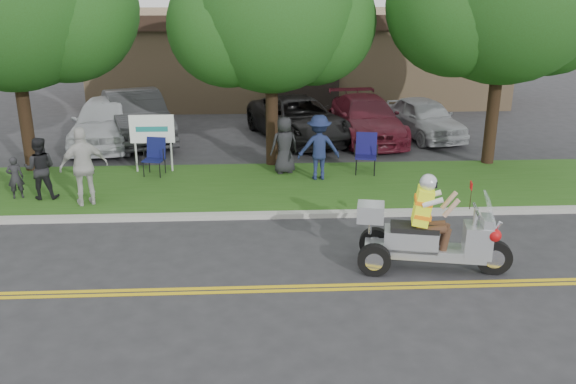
{
  "coord_description": "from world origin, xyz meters",
  "views": [
    {
      "loc": [
        0.06,
        -10.36,
        5.29
      ],
      "look_at": [
        0.7,
        2.0,
        1.0
      ],
      "focal_mm": 38.0,
      "sensor_mm": 36.0,
      "label": 1
    }
  ],
  "objects_px": {
    "spectator_adult_mid": "(40,168)",
    "parked_car_left": "(136,116)",
    "parked_car_far_left": "(106,121)",
    "spectator_adult_right": "(84,166)",
    "lawn_chair_b": "(366,150)",
    "parked_car_right": "(366,118)",
    "parked_car_mid": "(298,119)",
    "parked_car_far_right": "(424,118)",
    "trike_scooter": "(426,237)",
    "lawn_chair_a": "(155,154)"
  },
  "relations": [
    {
      "from": "trike_scooter",
      "to": "lawn_chair_b",
      "type": "xyz_separation_m",
      "value": [
        -0.1,
        6.06,
        0.06
      ]
    },
    {
      "from": "parked_car_far_left",
      "to": "parked_car_left",
      "type": "bearing_deg",
      "value": 32.42
    },
    {
      "from": "spectator_adult_mid",
      "to": "parked_car_far_right",
      "type": "bearing_deg",
      "value": -156.43
    },
    {
      "from": "lawn_chair_b",
      "to": "parked_car_mid",
      "type": "xyz_separation_m",
      "value": [
        -1.65,
        4.33,
        -0.01
      ]
    },
    {
      "from": "parked_car_right",
      "to": "lawn_chair_b",
      "type": "bearing_deg",
      "value": -104.76
    },
    {
      "from": "parked_car_left",
      "to": "spectator_adult_right",
      "type": "bearing_deg",
      "value": -110.38
    },
    {
      "from": "parked_car_mid",
      "to": "parked_car_far_right",
      "type": "bearing_deg",
      "value": -16.61
    },
    {
      "from": "spectator_adult_mid",
      "to": "parked_car_left",
      "type": "bearing_deg",
      "value": -106.02
    },
    {
      "from": "trike_scooter",
      "to": "parked_car_far_left",
      "type": "xyz_separation_m",
      "value": [
        -8.28,
        9.9,
        0.15
      ]
    },
    {
      "from": "parked_car_far_left",
      "to": "parked_car_right",
      "type": "xyz_separation_m",
      "value": [
        8.93,
        0.46,
        -0.1
      ]
    },
    {
      "from": "parked_car_left",
      "to": "parked_car_far_right",
      "type": "xyz_separation_m",
      "value": [
        10.13,
        -0.08,
        -0.15
      ]
    },
    {
      "from": "parked_car_left",
      "to": "parked_car_far_right",
      "type": "distance_m",
      "value": 10.13
    },
    {
      "from": "lawn_chair_a",
      "to": "parked_car_right",
      "type": "height_order",
      "value": "parked_car_right"
    },
    {
      "from": "trike_scooter",
      "to": "parked_car_right",
      "type": "height_order",
      "value": "trike_scooter"
    },
    {
      "from": "spectator_adult_mid",
      "to": "parked_car_far_right",
      "type": "height_order",
      "value": "spectator_adult_mid"
    },
    {
      "from": "spectator_adult_mid",
      "to": "parked_car_right",
      "type": "distance_m",
      "value": 11.08
    },
    {
      "from": "parked_car_far_right",
      "to": "parked_car_mid",
      "type": "bearing_deg",
      "value": 168.85
    },
    {
      "from": "parked_car_right",
      "to": "parked_car_far_left",
      "type": "bearing_deg",
      "value": 178.15
    },
    {
      "from": "lawn_chair_b",
      "to": "spectator_adult_mid",
      "type": "height_order",
      "value": "spectator_adult_mid"
    },
    {
      "from": "parked_car_far_left",
      "to": "trike_scooter",
      "type": "bearing_deg",
      "value": -53.58
    },
    {
      "from": "parked_car_far_left",
      "to": "parked_car_left",
      "type": "xyz_separation_m",
      "value": [
        0.89,
        0.65,
        0.03
      ]
    },
    {
      "from": "parked_car_far_left",
      "to": "spectator_adult_right",
      "type": "bearing_deg",
      "value": -85.04
    },
    {
      "from": "spectator_adult_mid",
      "to": "spectator_adult_right",
      "type": "relative_size",
      "value": 0.81
    },
    {
      "from": "trike_scooter",
      "to": "lawn_chair_a",
      "type": "bearing_deg",
      "value": 146.11
    },
    {
      "from": "lawn_chair_a",
      "to": "parked_car_mid",
      "type": "distance_m",
      "value": 6.03
    },
    {
      "from": "lawn_chair_b",
      "to": "spectator_adult_mid",
      "type": "distance_m",
      "value": 8.68
    },
    {
      "from": "lawn_chair_a",
      "to": "parked_car_mid",
      "type": "height_order",
      "value": "parked_car_mid"
    },
    {
      "from": "parked_car_far_left",
      "to": "parked_car_far_right",
      "type": "bearing_deg",
      "value": -0.55
    },
    {
      "from": "lawn_chair_b",
      "to": "lawn_chair_a",
      "type": "bearing_deg",
      "value": -170.32
    },
    {
      "from": "trike_scooter",
      "to": "parked_car_far_right",
      "type": "relative_size",
      "value": 0.72
    },
    {
      "from": "trike_scooter",
      "to": "parked_car_right",
      "type": "relative_size",
      "value": 0.59
    },
    {
      "from": "spectator_adult_right",
      "to": "spectator_adult_mid",
      "type": "bearing_deg",
      "value": -45.97
    },
    {
      "from": "trike_scooter",
      "to": "spectator_adult_mid",
      "type": "xyz_separation_m",
      "value": [
        -8.59,
        4.26,
        0.21
      ]
    },
    {
      "from": "parked_car_right",
      "to": "parked_car_mid",
      "type": "bearing_deg",
      "value": 174.51
    },
    {
      "from": "spectator_adult_mid",
      "to": "parked_car_left",
      "type": "height_order",
      "value": "parked_car_left"
    },
    {
      "from": "parked_car_mid",
      "to": "parked_car_far_right",
      "type": "relative_size",
      "value": 1.27
    },
    {
      "from": "parked_car_mid",
      "to": "parked_car_right",
      "type": "bearing_deg",
      "value": -18.32
    },
    {
      "from": "parked_car_right",
      "to": "parked_car_far_right",
      "type": "relative_size",
      "value": 1.22
    },
    {
      "from": "spectator_adult_right",
      "to": "parked_car_right",
      "type": "bearing_deg",
      "value": -164.32
    },
    {
      "from": "lawn_chair_b",
      "to": "parked_car_left",
      "type": "distance_m",
      "value": 8.56
    },
    {
      "from": "lawn_chair_a",
      "to": "parked_car_right",
      "type": "distance_m",
      "value": 7.91
    },
    {
      "from": "lawn_chair_b",
      "to": "parked_car_far_right",
      "type": "bearing_deg",
      "value": 68.01
    },
    {
      "from": "trike_scooter",
      "to": "lawn_chair_a",
      "type": "distance_m",
      "value": 8.66
    },
    {
      "from": "lawn_chair_b",
      "to": "spectator_adult_right",
      "type": "height_order",
      "value": "spectator_adult_right"
    },
    {
      "from": "lawn_chair_b",
      "to": "parked_car_far_left",
      "type": "height_order",
      "value": "parked_car_far_left"
    },
    {
      "from": "lawn_chair_b",
      "to": "spectator_adult_right",
      "type": "xyz_separation_m",
      "value": [
        -7.26,
        -2.3,
        0.33
      ]
    },
    {
      "from": "lawn_chair_a",
      "to": "spectator_adult_mid",
      "type": "distance_m",
      "value": 3.18
    },
    {
      "from": "lawn_chair_a",
      "to": "spectator_adult_mid",
      "type": "xyz_separation_m",
      "value": [
        -2.53,
        -1.92,
        0.2
      ]
    },
    {
      "from": "lawn_chair_a",
      "to": "parked_car_far_right",
      "type": "bearing_deg",
      "value": 37.97
    },
    {
      "from": "spectator_adult_mid",
      "to": "parked_car_right",
      "type": "relative_size",
      "value": 0.31
    }
  ]
}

